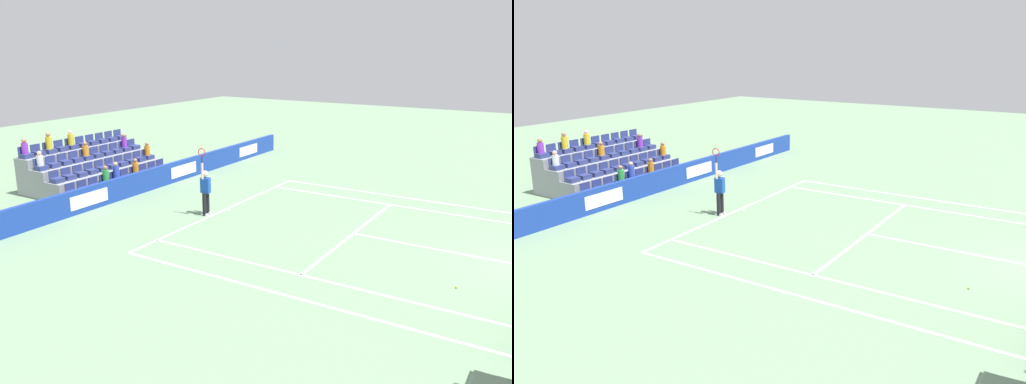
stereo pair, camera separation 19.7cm
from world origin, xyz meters
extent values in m
cube|color=white|center=(0.00, -11.89, 0.00)|extent=(10.97, 0.10, 0.01)
cube|color=white|center=(0.00, -6.40, 0.00)|extent=(8.23, 0.10, 0.01)
cube|color=white|center=(0.00, -3.20, 0.00)|extent=(0.10, 6.40, 0.01)
cube|color=white|center=(4.12, -5.95, 0.00)|extent=(0.10, 11.89, 0.01)
cube|color=white|center=(-4.12, -5.95, 0.00)|extent=(0.10, 11.89, 0.01)
cube|color=white|center=(5.49, -5.95, 0.00)|extent=(0.10, 11.89, 0.01)
cube|color=white|center=(-5.49, -5.95, 0.00)|extent=(0.10, 11.89, 0.01)
cube|color=white|center=(0.00, -11.79, 0.00)|extent=(0.10, 0.20, 0.01)
cube|color=#193899|center=(0.00, -16.55, 0.49)|extent=(23.89, 0.20, 0.98)
cube|color=white|center=(-8.96, -16.44, 0.49)|extent=(1.91, 0.01, 0.55)
cube|color=white|center=(-2.99, -16.44, 0.49)|extent=(1.91, 0.01, 0.55)
cube|color=white|center=(2.99, -16.44, 0.49)|extent=(1.91, 0.01, 0.55)
cylinder|color=black|center=(0.85, -12.16, 0.45)|extent=(0.16, 0.16, 0.90)
cylinder|color=black|center=(1.09, -12.13, 0.45)|extent=(0.16, 0.16, 0.90)
cube|color=white|center=(0.85, -12.16, 0.04)|extent=(0.15, 0.27, 0.08)
cube|color=white|center=(1.09, -12.13, 0.04)|extent=(0.15, 0.27, 0.08)
cube|color=#1947B2|center=(0.97, -12.15, 1.20)|extent=(0.26, 0.39, 0.60)
sphere|color=beige|center=(0.97, -12.15, 1.66)|extent=(0.24, 0.24, 0.24)
cylinder|color=beige|center=(1.19, -12.12, 1.81)|extent=(0.09, 0.09, 0.62)
cylinder|color=beige|center=(0.75, -12.13, 1.22)|extent=(0.09, 0.09, 0.56)
cylinder|color=black|center=(1.19, -12.12, 2.26)|extent=(0.04, 0.04, 0.28)
torus|color=red|center=(1.19, -12.12, 2.54)|extent=(0.07, 0.31, 0.31)
sphere|color=#D1E533|center=(1.19, -12.12, 2.82)|extent=(0.07, 0.07, 0.07)
cube|color=gray|center=(0.00, -17.62, 0.21)|extent=(6.20, 0.95, 0.42)
cube|color=navy|center=(-2.79, -17.62, 0.52)|extent=(0.48, 0.44, 0.20)
cube|color=navy|center=(-2.79, -17.82, 0.77)|extent=(0.48, 0.04, 0.30)
cube|color=navy|center=(-2.17, -17.62, 0.52)|extent=(0.48, 0.44, 0.20)
cube|color=navy|center=(-2.17, -17.82, 0.77)|extent=(0.48, 0.04, 0.30)
cube|color=navy|center=(-1.55, -17.62, 0.52)|extent=(0.48, 0.44, 0.20)
cube|color=navy|center=(-1.55, -17.82, 0.77)|extent=(0.48, 0.04, 0.30)
cube|color=navy|center=(-0.93, -17.62, 0.52)|extent=(0.48, 0.44, 0.20)
cube|color=navy|center=(-0.93, -17.82, 0.77)|extent=(0.48, 0.04, 0.30)
cube|color=navy|center=(-0.31, -17.62, 0.52)|extent=(0.48, 0.44, 0.20)
cube|color=navy|center=(-0.31, -17.82, 0.77)|extent=(0.48, 0.04, 0.30)
cube|color=navy|center=(0.31, -17.62, 0.52)|extent=(0.48, 0.44, 0.20)
cube|color=navy|center=(0.31, -17.82, 0.77)|extent=(0.48, 0.04, 0.30)
cube|color=navy|center=(0.93, -17.62, 0.52)|extent=(0.48, 0.44, 0.20)
cube|color=navy|center=(0.93, -17.82, 0.77)|extent=(0.48, 0.04, 0.30)
cube|color=navy|center=(1.55, -17.62, 0.52)|extent=(0.48, 0.44, 0.20)
cube|color=navy|center=(1.55, -17.82, 0.77)|extent=(0.48, 0.04, 0.30)
cube|color=navy|center=(2.17, -17.62, 0.52)|extent=(0.48, 0.44, 0.20)
cube|color=navy|center=(2.17, -17.82, 0.77)|extent=(0.48, 0.04, 0.30)
cube|color=navy|center=(2.79, -17.62, 0.52)|extent=(0.48, 0.44, 0.20)
cube|color=navy|center=(2.79, -17.82, 0.77)|extent=(0.48, 0.04, 0.30)
cube|color=gray|center=(0.00, -18.57, 0.42)|extent=(6.20, 0.95, 0.84)
cube|color=navy|center=(-2.79, -18.57, 0.94)|extent=(0.48, 0.44, 0.20)
cube|color=navy|center=(-2.79, -18.77, 1.19)|extent=(0.48, 0.04, 0.30)
cube|color=navy|center=(-2.17, -18.57, 0.94)|extent=(0.48, 0.44, 0.20)
cube|color=navy|center=(-2.17, -18.77, 1.19)|extent=(0.48, 0.04, 0.30)
cube|color=navy|center=(-1.55, -18.57, 0.94)|extent=(0.48, 0.44, 0.20)
cube|color=navy|center=(-1.55, -18.77, 1.19)|extent=(0.48, 0.04, 0.30)
cube|color=navy|center=(-0.93, -18.57, 0.94)|extent=(0.48, 0.44, 0.20)
cube|color=navy|center=(-0.93, -18.77, 1.19)|extent=(0.48, 0.04, 0.30)
cube|color=navy|center=(-0.31, -18.57, 0.94)|extent=(0.48, 0.44, 0.20)
cube|color=navy|center=(-0.31, -18.77, 1.19)|extent=(0.48, 0.04, 0.30)
cube|color=navy|center=(0.31, -18.57, 0.94)|extent=(0.48, 0.44, 0.20)
cube|color=navy|center=(0.31, -18.77, 1.19)|extent=(0.48, 0.04, 0.30)
cube|color=navy|center=(0.93, -18.57, 0.94)|extent=(0.48, 0.44, 0.20)
cube|color=navy|center=(0.93, -18.77, 1.19)|extent=(0.48, 0.04, 0.30)
cube|color=navy|center=(1.55, -18.57, 0.94)|extent=(0.48, 0.44, 0.20)
cube|color=navy|center=(1.55, -18.77, 1.19)|extent=(0.48, 0.04, 0.30)
cube|color=navy|center=(2.17, -18.57, 0.94)|extent=(0.48, 0.44, 0.20)
cube|color=navy|center=(2.17, -18.77, 1.19)|extent=(0.48, 0.04, 0.30)
cube|color=navy|center=(2.79, -18.57, 0.94)|extent=(0.48, 0.44, 0.20)
cube|color=navy|center=(2.79, -18.77, 1.19)|extent=(0.48, 0.04, 0.30)
cube|color=gray|center=(0.00, -19.52, 0.63)|extent=(6.20, 0.95, 1.26)
cube|color=navy|center=(-2.79, -19.52, 1.36)|extent=(0.48, 0.44, 0.20)
cube|color=navy|center=(-2.79, -19.72, 1.61)|extent=(0.48, 0.04, 0.30)
cube|color=navy|center=(-2.17, -19.52, 1.36)|extent=(0.48, 0.44, 0.20)
cube|color=navy|center=(-2.17, -19.72, 1.61)|extent=(0.48, 0.04, 0.30)
cube|color=navy|center=(-1.55, -19.52, 1.36)|extent=(0.48, 0.44, 0.20)
cube|color=navy|center=(-1.55, -19.72, 1.61)|extent=(0.48, 0.04, 0.30)
cube|color=navy|center=(-0.93, -19.52, 1.36)|extent=(0.48, 0.44, 0.20)
cube|color=navy|center=(-0.93, -19.72, 1.61)|extent=(0.48, 0.04, 0.30)
cube|color=navy|center=(-0.31, -19.52, 1.36)|extent=(0.48, 0.44, 0.20)
cube|color=navy|center=(-0.31, -19.72, 1.61)|extent=(0.48, 0.04, 0.30)
cube|color=navy|center=(0.31, -19.52, 1.36)|extent=(0.48, 0.44, 0.20)
cube|color=navy|center=(0.31, -19.72, 1.61)|extent=(0.48, 0.04, 0.30)
cube|color=navy|center=(0.93, -19.52, 1.36)|extent=(0.48, 0.44, 0.20)
cube|color=navy|center=(0.93, -19.72, 1.61)|extent=(0.48, 0.04, 0.30)
cube|color=navy|center=(1.55, -19.52, 1.36)|extent=(0.48, 0.44, 0.20)
cube|color=navy|center=(1.55, -19.72, 1.61)|extent=(0.48, 0.04, 0.30)
cube|color=navy|center=(2.17, -19.52, 1.36)|extent=(0.48, 0.44, 0.20)
cube|color=navy|center=(2.17, -19.72, 1.61)|extent=(0.48, 0.04, 0.30)
cube|color=navy|center=(2.79, -19.52, 1.36)|extent=(0.48, 0.44, 0.20)
cube|color=navy|center=(2.79, -19.72, 1.61)|extent=(0.48, 0.04, 0.30)
cube|color=gray|center=(0.00, -20.47, 0.84)|extent=(6.20, 0.95, 1.68)
cube|color=navy|center=(-2.79, -20.47, 1.78)|extent=(0.48, 0.44, 0.20)
cube|color=navy|center=(-2.79, -20.67, 2.03)|extent=(0.48, 0.04, 0.30)
cube|color=navy|center=(-2.17, -20.47, 1.78)|extent=(0.48, 0.44, 0.20)
cube|color=navy|center=(-2.17, -20.67, 2.03)|extent=(0.48, 0.04, 0.30)
cube|color=navy|center=(-1.55, -20.47, 1.78)|extent=(0.48, 0.44, 0.20)
cube|color=navy|center=(-1.55, -20.67, 2.03)|extent=(0.48, 0.04, 0.30)
cube|color=navy|center=(-0.93, -20.47, 1.78)|extent=(0.48, 0.44, 0.20)
cube|color=navy|center=(-0.93, -20.67, 2.03)|extent=(0.48, 0.04, 0.30)
cube|color=navy|center=(-0.31, -20.47, 1.78)|extent=(0.48, 0.44, 0.20)
cube|color=navy|center=(-0.31, -20.67, 2.03)|extent=(0.48, 0.04, 0.30)
cube|color=navy|center=(0.31, -20.47, 1.78)|extent=(0.48, 0.44, 0.20)
cube|color=navy|center=(0.31, -20.67, 2.03)|extent=(0.48, 0.04, 0.30)
cube|color=navy|center=(0.93, -20.47, 1.78)|extent=(0.48, 0.44, 0.20)
cube|color=navy|center=(0.93, -20.67, 2.03)|extent=(0.48, 0.04, 0.30)
cube|color=navy|center=(1.55, -20.47, 1.78)|extent=(0.48, 0.44, 0.20)
cube|color=navy|center=(1.55, -20.67, 2.03)|extent=(0.48, 0.04, 0.30)
cube|color=navy|center=(2.17, -20.47, 1.78)|extent=(0.48, 0.44, 0.20)
cube|color=navy|center=(2.17, -20.67, 2.03)|extent=(0.48, 0.04, 0.30)
cube|color=navy|center=(2.79, -20.47, 1.78)|extent=(0.48, 0.44, 0.20)
cube|color=navy|center=(2.79, -20.67, 2.03)|extent=(0.48, 0.04, 0.30)
cylinder|color=orange|center=(-0.93, -17.67, 0.86)|extent=(0.28, 0.28, 0.49)
sphere|color=#9E7251|center=(-0.93, -17.67, 1.21)|extent=(0.20, 0.20, 0.20)
cylinder|color=orange|center=(-2.79, -18.62, 1.27)|extent=(0.28, 0.28, 0.47)
sphere|color=#9E7251|center=(-2.79, -18.62, 1.61)|extent=(0.20, 0.20, 0.20)
cylinder|color=yellow|center=(1.55, -20.52, 2.15)|extent=(0.28, 0.28, 0.55)
sphere|color=#9E7251|center=(1.55, -20.52, 2.53)|extent=(0.20, 0.20, 0.20)
cylinder|color=green|center=(0.93, -17.67, 0.87)|extent=(0.28, 0.28, 0.50)
sphere|color=#9E7251|center=(0.93, -17.67, 1.22)|extent=(0.20, 0.20, 0.20)
cylinder|color=white|center=(2.79, -19.57, 1.68)|extent=(0.28, 0.28, 0.43)
sphere|color=#D3A884|center=(2.79, -19.57, 1.99)|extent=(0.20, 0.20, 0.20)
cylinder|color=orange|center=(0.31, -19.57, 1.69)|extent=(0.28, 0.28, 0.46)
sphere|color=#9E7251|center=(0.31, -19.57, 2.02)|extent=(0.20, 0.20, 0.20)
cylinder|color=purple|center=(2.79, -20.52, 2.11)|extent=(0.28, 0.28, 0.46)
sphere|color=#9E7251|center=(2.79, -20.52, 2.44)|extent=(0.20, 0.20, 0.20)
cylinder|color=purple|center=(-2.17, -19.57, 1.70)|extent=(0.28, 0.28, 0.49)
sphere|color=#9E7251|center=(-2.17, -19.57, 2.05)|extent=(0.20, 0.20, 0.20)
cylinder|color=blue|center=(0.31, -17.67, 0.89)|extent=(0.28, 0.28, 0.55)
sphere|color=#D3A884|center=(0.31, -17.67, 1.27)|extent=(0.20, 0.20, 0.20)
cylinder|color=yellow|center=(0.31, -20.52, 2.13)|extent=(0.28, 0.28, 0.49)
sphere|color=beige|center=(0.31, -20.52, 2.47)|extent=(0.20, 0.20, 0.20)
sphere|color=#D1E533|center=(2.66, -2.36, 0.03)|extent=(0.07, 0.07, 0.07)
camera|label=1|loc=(16.88, -0.12, 6.45)|focal=37.21mm
camera|label=2|loc=(16.78, 0.05, 6.45)|focal=37.21mm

